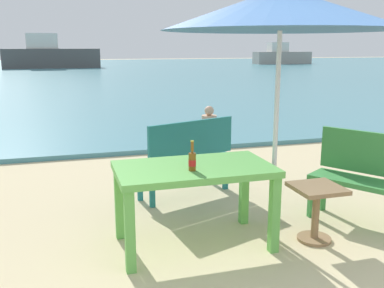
% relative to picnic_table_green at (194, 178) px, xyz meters
% --- Properties ---
extents(sea_water, '(120.00, 50.00, 0.08)m').
position_rel_picnic_table_green_xyz_m(sea_water, '(0.86, 28.53, -0.61)').
color(sea_water, teal).
rests_on(sea_water, ground_plane).
extents(picnic_table_green, '(1.40, 0.80, 0.76)m').
position_rel_picnic_table_green_xyz_m(picnic_table_green, '(0.00, 0.00, 0.00)').
color(picnic_table_green, '#60B24C').
rests_on(picnic_table_green, ground_plane).
extents(beer_bottle_amber, '(0.07, 0.07, 0.26)m').
position_rel_picnic_table_green_xyz_m(beer_bottle_amber, '(-0.06, -0.14, 0.20)').
color(beer_bottle_amber, brown).
rests_on(beer_bottle_amber, picnic_table_green).
extents(patio_umbrella, '(2.10, 2.10, 2.30)m').
position_rel_picnic_table_green_xyz_m(patio_umbrella, '(0.77, -0.05, 1.47)').
color(patio_umbrella, silver).
rests_on(patio_umbrella, ground_plane).
extents(side_table_wood, '(0.44, 0.44, 0.54)m').
position_rel_picnic_table_green_xyz_m(side_table_wood, '(1.13, -0.24, -0.30)').
color(side_table_wood, olive).
rests_on(side_table_wood, ground_plane).
extents(bench_teal_center, '(1.25, 0.75, 0.95)m').
position_rel_picnic_table_green_xyz_m(bench_teal_center, '(0.31, 1.31, -0.11)').
color(bench_teal_center, '#237275').
rests_on(bench_teal_center, ground_plane).
extents(bench_green_left, '(0.95, 1.20, 0.95)m').
position_rel_picnic_table_green_xyz_m(bench_green_left, '(1.88, -0.06, -0.11)').
color(bench_green_left, '#3D8C42').
rests_on(bench_green_left, ground_plane).
extents(swimmer_person, '(0.34, 0.34, 0.41)m').
position_rel_picnic_table_green_xyz_m(swimmer_person, '(2.03, 5.60, -0.41)').
color(swimmer_person, tan).
rests_on(swimmer_person, sea_water).
extents(boat_fishing_trawler, '(5.65, 1.54, 2.05)m').
position_rel_picnic_table_green_xyz_m(boat_fishing_trawler, '(19.59, 35.62, 0.17)').
color(boat_fishing_trawler, gray).
rests_on(boat_fishing_trawler, sea_water).
extents(boat_sailboat, '(7.35, 2.01, 2.67)m').
position_rel_picnic_table_green_xyz_m(boat_sailboat, '(-1.91, 33.39, 0.39)').
color(boat_sailboat, '#4C4C4C').
rests_on(boat_sailboat, sea_water).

